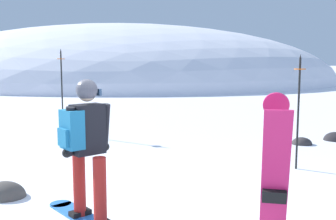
# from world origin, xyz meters

# --- Properties ---
(ridge_peak_main) EXTENTS (39.56, 35.60, 10.50)m
(ridge_peak_main) POSITION_xyz_m (-11.19, 32.84, 0.00)
(ridge_peak_main) COLOR white
(ridge_peak_main) RESTS_ON ground
(snowboarder_main) EXTENTS (1.52, 1.23, 1.71)m
(snowboarder_main) POSITION_xyz_m (-0.57, -0.11, 0.92)
(snowboarder_main) COLOR blue
(snowboarder_main) RESTS_ON ground
(spare_snowboard) EXTENTS (0.28, 0.52, 1.59)m
(spare_snowboard) POSITION_xyz_m (1.56, -0.16, 0.81)
(spare_snowboard) COLOR #D11E5B
(spare_snowboard) RESTS_ON ground
(piste_marker_near) EXTENTS (0.20, 0.20, 2.03)m
(piste_marker_near) POSITION_xyz_m (2.12, 2.92, 1.16)
(piste_marker_near) COLOR black
(piste_marker_near) RESTS_ON ground
(piste_marker_far) EXTENTS (0.20, 0.20, 2.22)m
(piste_marker_far) POSITION_xyz_m (-3.52, 5.24, 1.26)
(piste_marker_far) COLOR black
(piste_marker_far) RESTS_ON ground
(rock_dark) EXTENTS (0.47, 0.40, 0.33)m
(rock_dark) POSITION_xyz_m (2.48, 5.13, 0.00)
(rock_dark) COLOR #383333
(rock_dark) RESTS_ON ground
(rock_mid) EXTENTS (0.58, 0.50, 0.41)m
(rock_mid) POSITION_xyz_m (3.35, 5.78, 0.00)
(rock_mid) COLOR #282628
(rock_mid) RESTS_ON ground
(rock_small) EXTENTS (0.62, 0.53, 0.43)m
(rock_small) POSITION_xyz_m (-2.10, 0.54, 0.00)
(rock_small) COLOR #4C4742
(rock_small) RESTS_ON ground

